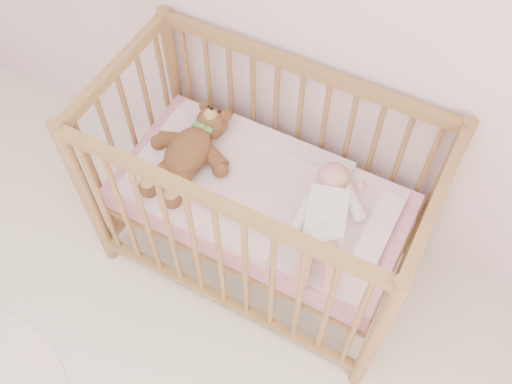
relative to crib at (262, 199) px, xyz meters
The scene contains 5 objects.
crib is the anchor object (origin of this frame).
mattress 0.01m from the crib, ahead, with size 1.22×0.62×0.13m, color pink.
blanket 0.06m from the crib, ahead, with size 1.10×0.58×0.06m, color pink, non-canonical shape.
baby 0.33m from the crib, ahead, with size 0.29×0.60×0.14m, color white, non-canonical shape.
teddy_bear 0.37m from the crib, behind, with size 0.39×0.55×0.15m, color brown, non-canonical shape.
Camera 1 is at (0.83, 0.42, 2.53)m, focal length 40.00 mm.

